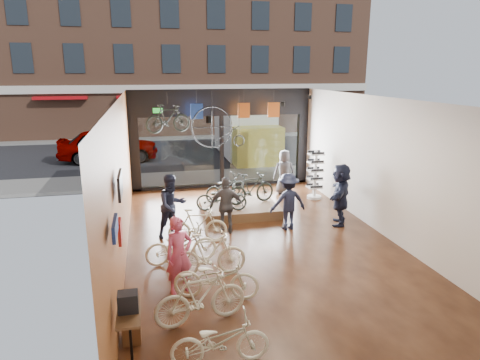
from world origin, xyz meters
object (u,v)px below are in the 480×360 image
object	(u,v)px
street_car	(108,145)
floor_bike_4	(181,245)
floor_bike_1	(201,297)
display_bike_left	(222,198)
floor_bike_0	(220,340)
customer_2	(227,206)
box_truck	(248,132)
floor_bike_5	(198,226)
customer_1	(172,206)
display_platform	(239,209)
customer_3	(288,201)
customer_0	(179,255)
display_bike_mid	(251,189)
customer_4	(284,172)
sunglasses_rack	(315,175)
hung_bike	(168,119)
display_bike_right	(225,187)
penny_farthing	(221,128)
customer_5	(340,194)
floor_bike_3	(209,255)
floor_bike_2	(216,278)

from	to	relation	value
street_car	floor_bike_4	size ratio (longest dim) A/B	2.82
floor_bike_1	display_bike_left	bearing A→B (deg)	-24.00
floor_bike_0	floor_bike_1	distance (m)	1.20
floor_bike_0	customer_2	distance (m)	5.62
box_truck	customer_2	world-z (taller)	box_truck
floor_bike_5	display_bike_left	size ratio (longest dim) A/B	1.03
display_bike_left	customer_1	distance (m)	1.88
floor_bike_0	floor_bike_5	world-z (taller)	floor_bike_5
display_platform	customer_3	size ratio (longest dim) A/B	1.45
floor_bike_5	customer_0	world-z (taller)	customer_0
floor_bike_4	display_bike_mid	xyz separation A→B (m)	(2.54, 3.32, 0.34)
street_car	customer_4	world-z (taller)	street_car
display_bike_left	customer_1	xyz separation A→B (m)	(-1.56, -1.04, 0.18)
floor_bike_1	customer_1	distance (m)	4.39
sunglasses_rack	floor_bike_4	bearing A→B (deg)	-140.65
floor_bike_0	hung_bike	distance (m)	9.09
customer_1	sunglasses_rack	bearing A→B (deg)	-0.81
box_truck	display_bike_left	world-z (taller)	box_truck
street_car	display_platform	bearing A→B (deg)	-153.68
sunglasses_rack	customer_3	bearing A→B (deg)	-126.14
floor_bike_1	display_bike_left	distance (m)	5.57
display_bike_right	penny_farthing	xyz separation A→B (m)	(0.10, 1.38, 1.77)
display_bike_right	customer_5	distance (m)	3.80
street_car	floor_bike_3	distance (m)	13.90
box_truck	hung_bike	distance (m)	8.23
customer_0	hung_bike	size ratio (longest dim) A/B	1.04
display_platform	customer_5	bearing A→B (deg)	-29.81
penny_farthing	display_platform	bearing A→B (deg)	-83.86
box_truck	customer_5	world-z (taller)	box_truck
floor_bike_5	customer_1	size ratio (longest dim) A/B	0.89
floor_bike_1	customer_1	xyz separation A→B (m)	(-0.22, 4.36, 0.37)
floor_bike_3	display_bike_right	bearing A→B (deg)	-16.10
street_car	floor_bike_2	world-z (taller)	street_car
floor_bike_0	display_bike_right	world-z (taller)	display_bike_right
street_car	customer_4	bearing A→B (deg)	-137.91
floor_bike_4	customer_1	world-z (taller)	customer_1
box_truck	sunglasses_rack	xyz separation A→B (m)	(0.70, -7.41, -0.52)
box_truck	customer_0	xyz separation A→B (m)	(-4.58, -13.11, -0.57)
display_bike_mid	customer_0	distance (m)	5.42
display_bike_right	customer_1	world-z (taller)	customer_1
customer_0	customer_3	bearing A→B (deg)	20.01
floor_bike_2	hung_bike	bearing A→B (deg)	20.75
floor_bike_1	floor_bike_5	size ratio (longest dim) A/B	1.09
floor_bike_3	display_bike_right	world-z (taller)	display_bike_right
display_bike_right	penny_farthing	distance (m)	2.25
box_truck	customer_3	bearing A→B (deg)	-96.88
customer_4	customer_0	bearing A→B (deg)	62.48
floor_bike_4	penny_farthing	bearing A→B (deg)	-26.16
customer_1	street_car	bearing A→B (deg)	75.73
display_bike_mid	customer_5	world-z (taller)	customer_5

